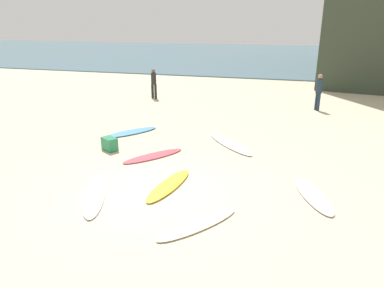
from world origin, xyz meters
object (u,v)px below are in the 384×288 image
surfboard_6 (230,144)px  beachgoer_near (154,82)px  surfboard_1 (131,132)px  surfboard_3 (169,185)px  surfboard_5 (153,156)px  surfboard_2 (94,195)px  surfboard_4 (198,224)px  surfboard_0 (313,195)px  beachgoer_mid (319,90)px  beach_cooler (110,144)px

surfboard_6 → beachgoer_near: size_ratio=1.58×
surfboard_1 → surfboard_6: (3.91, -0.33, -0.00)m
surfboard_3 → surfboard_5: (-1.20, 1.89, -0.01)m
surfboard_1 → beachgoer_near: (-1.58, 6.29, 0.86)m
surfboard_2 → surfboard_4: (2.80, -0.56, -0.00)m
surfboard_0 → surfboard_3: (-3.59, -0.45, 0.00)m
surfboard_3 → beachgoer_near: 11.29m
surfboard_2 → beachgoer_mid: (5.61, 10.92, 0.93)m
surfboard_4 → surfboard_6: size_ratio=0.81×
beachgoer_mid → surfboard_4: bearing=-39.0°
surfboard_4 → beachgoer_near: (-5.77, 11.88, 0.87)m
surfboard_2 → beachgoer_near: size_ratio=1.45×
surfboard_0 → beachgoer_near: bearing=-71.0°
surfboard_2 → beachgoer_mid: size_ratio=1.36×
surfboard_3 → surfboard_5: 2.24m
surfboard_3 → beachgoer_mid: beachgoer_mid is taller
surfboard_2 → surfboard_5: bearing=-123.5°
surfboard_4 → surfboard_5: bearing=-18.8°
beachgoer_near → beach_cooler: beachgoer_near is taller
surfboard_6 → beach_cooler: size_ratio=4.87×
surfboard_2 → surfboard_3: size_ratio=1.10×
surfboard_2 → beach_cooler: (-1.24, 3.08, 0.18)m
surfboard_3 → surfboard_5: bearing=-49.2°
surfboard_0 → surfboard_5: (-4.79, 1.44, -0.01)m
beachgoer_near → beach_cooler: 8.45m
beachgoer_mid → beach_cooler: beachgoer_mid is taller
surfboard_6 → beachgoer_mid: beachgoer_mid is taller
surfboard_0 → surfboard_5: size_ratio=0.95×
surfboard_1 → surfboard_2: size_ratio=0.93×
surfboard_5 → surfboard_6: (2.14, 1.80, 0.00)m
surfboard_4 → beachgoer_mid: bearing=-67.5°
surfboard_2 → beachgoer_mid: 12.31m
surfboard_5 → beach_cooler: 1.64m
surfboard_3 → beachgoer_near: (-4.56, 10.30, 0.85)m
surfboard_1 → surfboard_5: 2.77m
surfboard_6 → surfboard_3: bearing=-146.2°
surfboard_1 → beachgoer_mid: size_ratio=1.26×
surfboard_2 → surfboard_4: bearing=142.7°
surfboard_4 → beachgoer_near: bearing=-27.8°
surfboard_0 → surfboard_1: (-6.57, 3.56, 0.00)m
surfboard_1 → beachgoer_mid: 9.19m
surfboard_0 → surfboard_3: size_ratio=0.95×
beachgoer_near → surfboard_5: bearing=-57.2°
surfboard_1 → surfboard_2: (1.39, -5.04, -0.00)m
surfboard_2 → beachgoer_near: 11.74m
surfboard_3 → beachgoer_near: beachgoer_near is taller
surfboard_4 → surfboard_6: (-0.28, 5.27, 0.00)m
surfboard_1 → beachgoer_near: size_ratio=1.35×
surfboard_0 → beachgoer_near: beachgoer_near is taller
beachgoer_near → surfboard_4: bearing=-53.1°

